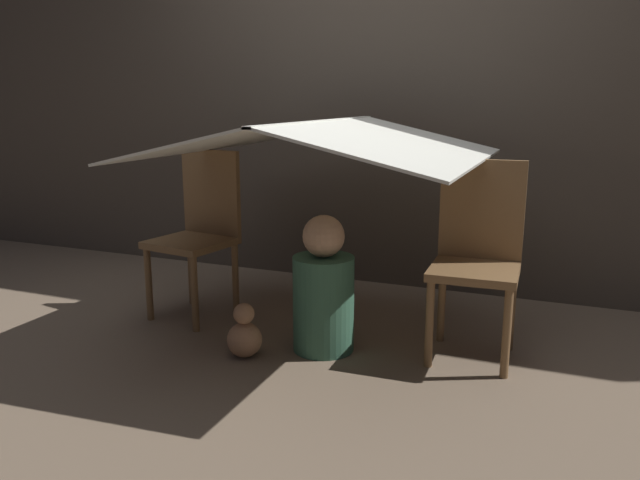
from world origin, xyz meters
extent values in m
plane|color=#7A6651|center=(0.00, 0.00, 0.00)|extent=(8.80, 8.80, 0.00)
cube|color=#4C4238|center=(0.00, 1.08, 1.25)|extent=(7.00, 0.05, 2.50)
cylinder|color=brown|center=(-0.92, -0.06, 0.20)|extent=(0.04, 0.04, 0.39)
cylinder|color=brown|center=(-0.60, -0.11, 0.20)|extent=(0.04, 0.04, 0.39)
cylinder|color=brown|center=(-0.87, 0.26, 0.20)|extent=(0.04, 0.04, 0.39)
cylinder|color=brown|center=(-0.55, 0.20, 0.20)|extent=(0.04, 0.04, 0.39)
cube|color=brown|center=(-0.74, 0.07, 0.41)|extent=(0.44, 0.44, 0.04)
cube|color=brown|center=(-0.71, 0.24, 0.66)|extent=(0.38, 0.09, 0.46)
cylinder|color=brown|center=(0.58, -0.10, 0.20)|extent=(0.04, 0.04, 0.39)
cylinder|color=brown|center=(0.90, -0.08, 0.20)|extent=(0.04, 0.04, 0.39)
cylinder|color=brown|center=(0.57, 0.23, 0.20)|extent=(0.04, 0.04, 0.39)
cylinder|color=brown|center=(0.89, 0.24, 0.20)|extent=(0.04, 0.04, 0.39)
cube|color=brown|center=(0.74, 0.07, 0.41)|extent=(0.39, 0.39, 0.04)
cube|color=brown|center=(0.73, 0.25, 0.66)|extent=(0.38, 0.04, 0.46)
cube|color=silver|center=(-0.37, 0.07, 0.97)|extent=(0.74, 1.42, 0.18)
cube|color=silver|center=(0.37, 0.07, 0.97)|extent=(0.74, 1.42, 0.18)
cube|color=silver|center=(0.00, 0.07, 1.05)|extent=(0.04, 1.42, 0.01)
cylinder|color=#38664C|center=(0.08, -0.09, 0.22)|extent=(0.28, 0.28, 0.45)
sphere|color=tan|center=(0.08, -0.09, 0.55)|extent=(0.19, 0.19, 0.19)
sphere|color=tan|center=(-0.22, -0.30, 0.08)|extent=(0.16, 0.16, 0.16)
sphere|color=tan|center=(-0.22, -0.30, 0.21)|extent=(0.10, 0.10, 0.10)
camera|label=1|loc=(1.10, -2.65, 1.15)|focal=35.00mm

